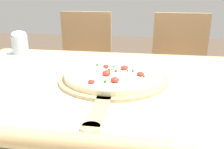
% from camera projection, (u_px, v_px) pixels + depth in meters
% --- Properties ---
extents(dining_table, '(1.39, 0.97, 0.72)m').
position_uv_depth(dining_table, '(102.00, 108.00, 0.89)').
color(dining_table, '#A87F51').
rests_on(dining_table, ground_plane).
extents(towel_cloth, '(1.31, 0.89, 0.00)m').
position_uv_depth(towel_cloth, '(102.00, 84.00, 0.86)').
color(towel_cloth, silver).
rests_on(towel_cloth, dining_table).
extents(pizza_peel, '(0.41, 0.59, 0.01)m').
position_uv_depth(pizza_peel, '(113.00, 79.00, 0.88)').
color(pizza_peel, tan).
rests_on(pizza_peel, towel_cloth).
extents(pizza, '(0.37, 0.37, 0.04)m').
position_uv_depth(pizza, '(113.00, 73.00, 0.89)').
color(pizza, beige).
rests_on(pizza, pizza_peel).
extents(rolling_pin, '(0.48, 0.05, 0.05)m').
position_uv_depth(rolling_pin, '(75.00, 143.00, 0.48)').
color(rolling_pin, tan).
rests_on(rolling_pin, towel_cloth).
extents(chair_left, '(0.41, 0.41, 0.90)m').
position_uv_depth(chair_left, '(84.00, 65.00, 1.77)').
color(chair_left, tan).
rests_on(chair_left, ground_plane).
extents(chair_right, '(0.42, 0.42, 0.90)m').
position_uv_depth(chair_right, '(178.00, 69.00, 1.67)').
color(chair_right, tan).
rests_on(chair_right, ground_plane).
extents(flour_cup, '(0.08, 0.08, 0.12)m').
position_uv_depth(flour_cup, '(20.00, 42.00, 1.25)').
color(flour_cup, '#B2B7BC').
rests_on(flour_cup, towel_cloth).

